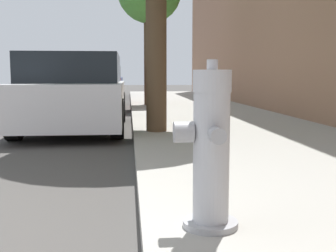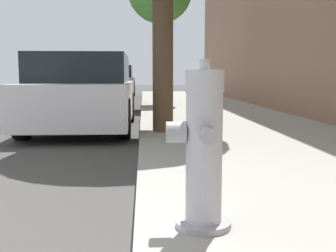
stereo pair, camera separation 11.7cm
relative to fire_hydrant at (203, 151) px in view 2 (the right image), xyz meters
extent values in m
cylinder|color=#97979C|center=(0.01, 0.00, -0.41)|extent=(0.31, 0.31, 0.04)
cylinder|color=#B2B2B7|center=(0.01, 0.00, -0.04)|extent=(0.20, 0.20, 0.71)
cylinder|color=#B2B2B7|center=(0.01, 0.00, 0.38)|extent=(0.21, 0.21, 0.12)
cylinder|color=#97979C|center=(0.01, 0.00, 0.47)|extent=(0.06, 0.06, 0.05)
cylinder|color=#97979C|center=(0.01, -0.14, 0.11)|extent=(0.08, 0.09, 0.08)
cylinder|color=#97979C|center=(0.01, 0.14, 0.11)|extent=(0.08, 0.09, 0.08)
cylinder|color=#97979C|center=(-0.15, 0.00, 0.11)|extent=(0.11, 0.11, 0.11)
cube|color=silver|center=(-1.38, 5.31, -0.05)|extent=(1.67, 3.85, 0.67)
cube|color=black|center=(-1.38, 5.16, 0.53)|extent=(1.54, 2.12, 0.48)
cylinder|color=black|center=(-2.13, 6.50, -0.24)|extent=(0.20, 0.61, 0.61)
cylinder|color=black|center=(-0.62, 6.50, -0.24)|extent=(0.20, 0.61, 0.61)
cylinder|color=black|center=(-2.13, 4.12, -0.24)|extent=(0.20, 0.61, 0.61)
cylinder|color=black|center=(-0.62, 4.12, -0.24)|extent=(0.20, 0.61, 0.61)
cube|color=maroon|center=(-1.56, 10.34, -0.02)|extent=(1.71, 3.84, 0.70)
cube|color=black|center=(-1.56, 10.18, 0.61)|extent=(1.57, 2.11, 0.55)
cylinder|color=black|center=(-2.34, 11.53, -0.23)|extent=(0.20, 0.64, 0.64)
cylinder|color=black|center=(-0.79, 11.53, -0.23)|extent=(0.20, 0.64, 0.64)
cylinder|color=black|center=(-2.34, 9.15, -0.23)|extent=(0.20, 0.64, 0.64)
cylinder|color=black|center=(-0.79, 9.15, -0.23)|extent=(0.20, 0.64, 0.64)
cube|color=navy|center=(-1.59, 15.87, -0.02)|extent=(1.72, 4.17, 0.67)
cube|color=black|center=(-1.59, 15.70, 0.56)|extent=(1.59, 2.29, 0.50)
cylinder|color=black|center=(-2.37, 17.16, -0.19)|extent=(0.20, 0.71, 0.71)
cylinder|color=black|center=(-0.80, 17.16, -0.19)|extent=(0.20, 0.71, 0.71)
cylinder|color=black|center=(-2.37, 14.58, -0.19)|extent=(0.20, 0.71, 0.71)
cylinder|color=black|center=(-0.80, 14.58, -0.19)|extent=(0.20, 0.71, 0.71)
cylinder|color=brown|center=(-0.03, 4.08, 0.85)|extent=(0.31, 0.31, 2.55)
cylinder|color=brown|center=(0.16, 9.85, 0.87)|extent=(0.32, 0.32, 2.60)
camera|label=1|loc=(-0.44, -2.23, 0.41)|focal=45.00mm
camera|label=2|loc=(-0.32, -2.23, 0.41)|focal=45.00mm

